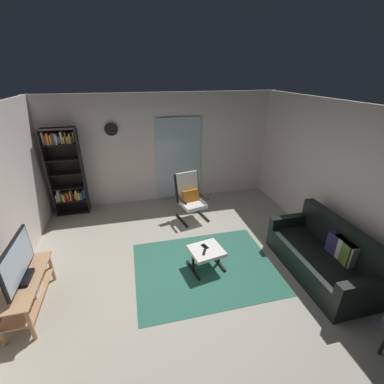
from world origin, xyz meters
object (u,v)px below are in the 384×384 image
Objects in this scene: ottoman at (206,253)px; tv_remote at (204,252)px; cell_phone at (205,246)px; lounge_armchair at (190,195)px; tv_stand at (27,289)px; bookshelf_near_tv at (66,171)px; leather_sofa at (324,257)px; wall_clock at (111,129)px; television at (18,263)px.

tv_remote is (-0.06, -0.07, 0.08)m from ottoman.
tv_remote reaches higher than cell_phone.
tv_remote is at bearing -129.39° from ottoman.
ottoman is 0.12m from tv_remote.
lounge_armchair is 7.10× the size of tv_remote.
tv_stand is 2.61m from ottoman.
bookshelf_near_tv is 3.28× the size of ottoman.
cell_phone is at bearing -94.56° from lounge_armchair.
leather_sofa is at bearing -16.98° from ottoman.
lounge_armchair reaches higher than leather_sofa.
bookshelf_near_tv is 14.01× the size of cell_phone.
leather_sofa reaches higher than cell_phone.
tv_remote is (2.55, 0.16, 0.04)m from tv_stand.
tv_remote is at bearing -130.69° from cell_phone.
lounge_armchair is 1.74m from ottoman.
tv_remote is 0.15m from cell_phone.
leather_sofa is 13.01× the size of cell_phone.
tv_stand is 4.43m from leather_sofa.
tv_stand reaches higher than cell_phone.
leather_sofa is at bearing -45.60° from wall_clock.
tv_stand is 0.46m from television.
tv_remote is 3.46m from wall_clock.
bookshelf_near_tv is at bearing -170.70° from wall_clock.
lounge_armchair is (2.73, 1.95, 0.20)m from tv_stand.
bookshelf_near_tv is 13.62× the size of tv_remote.
bookshelf_near_tv is 2.78m from lounge_armchair.
lounge_armchair reaches higher than tv_remote.
lounge_armchair reaches higher than ottoman.
lounge_armchair is (2.72, 1.95, -0.26)m from television.
leather_sofa reaches higher than ottoman.
television reaches higher than tv_stand.
television reaches higher than cell_phone.
lounge_armchair reaches higher than cell_phone.
television is at bearing -174.87° from ottoman.
bookshelf_near_tv is at bearing 113.34° from cell_phone.
tv_stand reaches higher than tv_remote.
tv_stand is at bearing 175.79° from leather_sofa.
ottoman is 4.16× the size of tv_remote.
tv_stand is at bearing 165.30° from cell_phone.
tv_remote is 1.03× the size of cell_phone.
ottoman is (2.60, 0.23, -0.49)m from television.
ottoman is 4.27× the size of cell_phone.
tv_remote is at bearing 3.69° from television.
cell_phone is at bearing 6.77° from television.
tv_stand is 0.58× the size of bookshelf_near_tv.
ottoman is at bearing -46.08° from bookshelf_near_tv.
lounge_armchair is at bearing -18.15° from bookshelf_near_tv.
ottoman is at bearing -106.40° from cell_phone.
tv_stand is 0.63× the size of leather_sofa.
bookshelf_near_tv reaches higher than ottoman.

